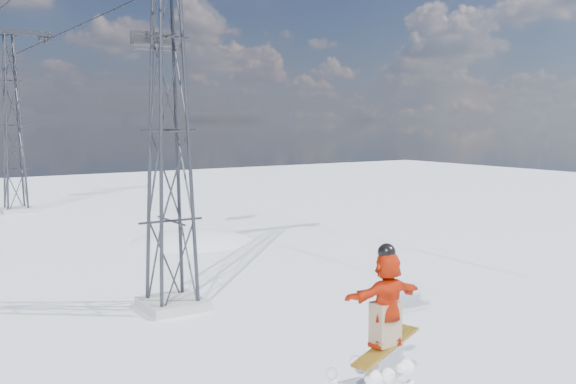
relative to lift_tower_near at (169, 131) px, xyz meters
name	(u,v)px	position (x,y,z in m)	size (l,w,h in m)	color
lift_tower_near	(169,131)	(0.00, 0.00, 0.00)	(5.20, 1.80, 11.43)	#999999
lift_tower_far	(13,126)	(0.00, 25.00, 0.00)	(5.20, 1.80, 11.43)	#999999
haul_cables	(64,5)	(0.00, 11.50, 5.38)	(4.46, 51.00, 0.06)	black
lift_chair_mid	(154,40)	(2.20, 6.60, 3.52)	(1.88, 0.54, 2.33)	black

